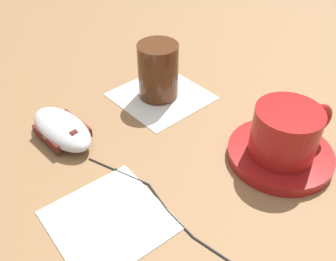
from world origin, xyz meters
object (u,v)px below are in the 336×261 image
saucer (280,154)px  drinking_glass (158,71)px  coffee_cup (287,132)px  computer_mouse (62,129)px

saucer → drinking_glass: 0.22m
saucer → coffee_cup: (0.00, 0.00, 0.04)m
saucer → drinking_glass: drinking_glass is taller
coffee_cup → drinking_glass: (0.06, -0.21, -0.00)m
coffee_cup → drinking_glass: size_ratio=1.30×
saucer → coffee_cup: bearing=68.7°
saucer → drinking_glass: size_ratio=1.57×
computer_mouse → saucer: bearing=139.2°
saucer → coffee_cup: coffee_cup is taller
coffee_cup → saucer: bearing=-111.3°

